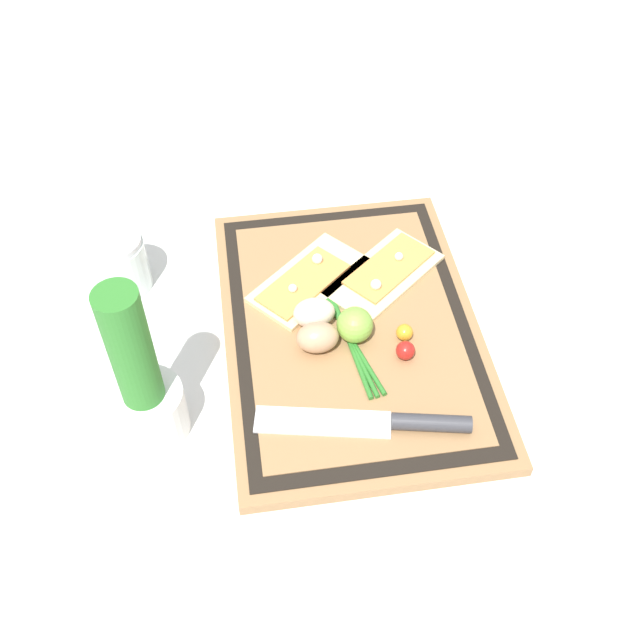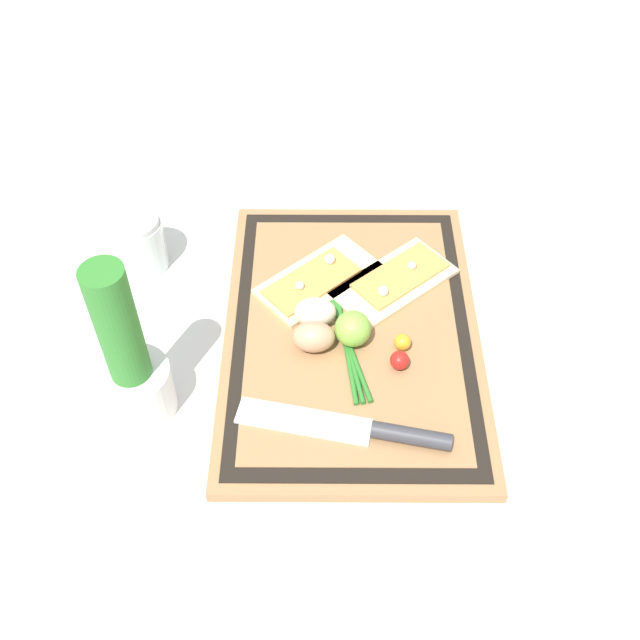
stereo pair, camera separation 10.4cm
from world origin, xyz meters
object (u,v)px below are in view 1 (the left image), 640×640
knife (398,423)px  cherry_tomato_yellow (404,332)px  lime (358,325)px  pizza_slice_near (384,273)px  sauce_jar (120,266)px  herb_pot (142,388)px  pizza_slice_far (308,280)px  egg_pink (314,313)px  cherry_tomato_red (405,350)px  egg_brown (318,337)px

knife → cherry_tomato_yellow: cherry_tomato_yellow is taller
knife → lime: lime is taller
pizza_slice_near → cherry_tomato_yellow: size_ratio=8.50×
knife → sauce_jar: sauce_jar is taller
herb_pot → pizza_slice_far: bearing=-47.6°
pizza_slice_near → cherry_tomato_yellow: 0.12m
pizza_slice_far → herb_pot: size_ratio=0.78×
pizza_slice_near → pizza_slice_far: same height
egg_pink → cherry_tomato_red: egg_pink is taller
knife → pizza_slice_far: bearing=16.4°
pizza_slice_far → herb_pot: herb_pot is taller
cherry_tomato_yellow → knife: bearing=164.4°
pizza_slice_near → herb_pot: 0.41m
knife → lime: 0.16m
knife → herb_pot: size_ratio=1.08×
pizza_slice_far → knife: pizza_slice_far is taller
cherry_tomato_yellow → sauce_jar: size_ratio=0.25×
cherry_tomato_yellow → sauce_jar: (0.18, 0.39, 0.01)m
egg_pink → pizza_slice_near: bearing=-56.5°
lime → egg_pink: bearing=59.2°
pizza_slice_far → egg_pink: bearing=178.5°
pizza_slice_far → egg_brown: 0.13m
pizza_slice_near → egg_pink: 0.14m
egg_pink → cherry_tomato_red: 0.14m
lime → pizza_slice_far: bearing=25.2°
egg_brown → herb_pot: (-0.09, 0.23, 0.05)m
egg_brown → herb_pot: bearing=110.7°
knife → lime: size_ratio=5.40×
lime → pizza_slice_near: bearing=-29.1°
pizza_slice_near → cherry_tomato_red: (-0.16, 0.00, 0.01)m
pizza_slice_far → lime: 0.13m
egg_brown → egg_pink: size_ratio=1.00×
pizza_slice_far → cherry_tomato_yellow: bearing=-136.9°
cherry_tomato_yellow → lime: bearing=79.4°
egg_pink → herb_pot: size_ratio=0.23×
pizza_slice_far → cherry_tomato_yellow: 0.17m
pizza_slice_far → cherry_tomato_red: bearing=-144.9°
egg_brown → cherry_tomato_yellow: 0.12m
sauce_jar → egg_pink: bearing=-116.6°
egg_brown → egg_pink: same height
pizza_slice_far → lime: size_ratio=3.92×
egg_brown → herb_pot: size_ratio=0.23×
cherry_tomato_yellow → pizza_slice_near: bearing=1.1°
lime → sauce_jar: (0.17, 0.33, -0.01)m
egg_brown → cherry_tomato_red: 0.12m
egg_brown → cherry_tomato_yellow: size_ratio=2.48×
egg_pink → herb_pot: bearing=119.7°
pizza_slice_near → knife: size_ratio=0.74×
pizza_slice_far → egg_pink: (-0.08, 0.00, 0.02)m
cherry_tomato_red → egg_brown: bearing=73.9°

